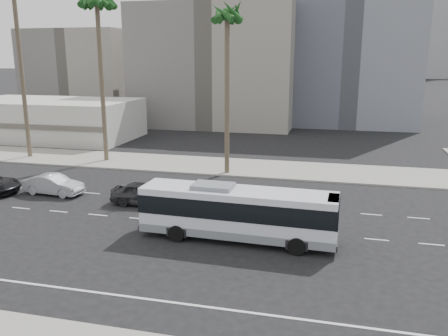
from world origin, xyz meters
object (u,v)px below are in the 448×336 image
(car_a, at_px, (145,194))
(car_b, at_px, (54,185))
(city_bus, at_px, (237,212))
(palm_mid, at_px, (97,4))
(palm_near, at_px, (227,18))

(car_a, xyz_separation_m, car_b, (-7.89, 0.70, -0.05))
(city_bus, height_order, palm_mid, palm_mid)
(car_b, bearing_deg, palm_mid, 12.33)
(car_a, relative_size, car_b, 1.03)
(palm_near, bearing_deg, palm_mid, 170.75)
(car_a, distance_m, palm_mid, 21.20)
(car_b, distance_m, palm_near, 19.67)
(palm_mid, bearing_deg, car_b, -81.96)
(city_bus, bearing_deg, palm_near, 107.52)
(city_bus, height_order, car_b, city_bus)
(car_b, xyz_separation_m, palm_mid, (-1.63, 11.55, 14.49))
(car_a, bearing_deg, palm_near, -21.49)
(car_a, distance_m, car_b, 7.93)
(palm_near, bearing_deg, car_b, -140.97)
(palm_near, relative_size, palm_mid, 0.88)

